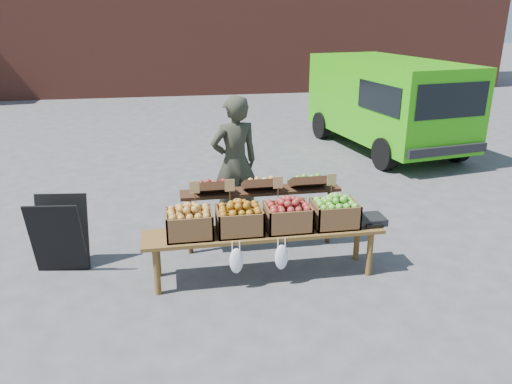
{
  "coord_description": "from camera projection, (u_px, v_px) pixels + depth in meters",
  "views": [
    {
      "loc": [
        -1.09,
        -5.29,
        2.89
      ],
      "look_at": [
        -0.11,
        0.23,
        0.85
      ],
      "focal_mm": 35.0,
      "sensor_mm": 36.0,
      "label": 1
    }
  ],
  "objects": [
    {
      "name": "delivery_van",
      "position": [
        386.0,
        106.0,
        10.78
      ],
      "size": [
        2.64,
        4.57,
        1.93
      ],
      "primitive_type": null,
      "rotation": [
        0.0,
        0.0,
        0.16
      ],
      "color": "#2EAF0C",
      "rests_on": "ground"
    },
    {
      "name": "crate_green_apples",
      "position": [
        335.0,
        214.0,
        5.69
      ],
      "size": [
        0.5,
        0.4,
        0.28
      ],
      "primitive_type": null,
      "color": "#489C1D",
      "rests_on": "display_bench"
    },
    {
      "name": "crate_golden_apples",
      "position": [
        189.0,
        224.0,
        5.42
      ],
      "size": [
        0.5,
        0.4,
        0.28
      ],
      "primitive_type": null,
      "color": "gold",
      "rests_on": "display_bench"
    },
    {
      "name": "chalkboard_sign",
      "position": [
        60.0,
        235.0,
        5.77
      ],
      "size": [
        0.63,
        0.4,
        0.9
      ],
      "primitive_type": null,
      "rotation": [
        0.0,
        0.0,
        -0.12
      ],
      "color": "black",
      "rests_on": "ground"
    },
    {
      "name": "vendor",
      "position": [
        235.0,
        163.0,
        6.83
      ],
      "size": [
        0.77,
        0.6,
        1.86
      ],
      "primitive_type": "imported",
      "rotation": [
        0.0,
        0.0,
        3.39
      ],
      "color": "#2C2F22",
      "rests_on": "ground"
    },
    {
      "name": "ground",
      "position": [
        268.0,
        263.0,
        6.06
      ],
      "size": [
        80.0,
        80.0,
        0.0
      ],
      "primitive_type": "plane",
      "color": "#4A494C"
    },
    {
      "name": "back_table",
      "position": [
        261.0,
        210.0,
        6.3
      ],
      "size": [
        2.1,
        0.44,
        1.04
      ],
      "primitive_type": null,
      "color": "#331D10",
      "rests_on": "ground"
    },
    {
      "name": "crate_russet_pears",
      "position": [
        239.0,
        221.0,
        5.51
      ],
      "size": [
        0.5,
        0.4,
        0.28
      ],
      "primitive_type": null,
      "color": "#A06518",
      "rests_on": "display_bench"
    },
    {
      "name": "display_bench",
      "position": [
        264.0,
        253.0,
        5.7
      ],
      "size": [
        2.7,
        0.56,
        0.57
      ],
      "primitive_type": null,
      "color": "brown",
      "rests_on": "ground"
    },
    {
      "name": "crate_red_apples",
      "position": [
        288.0,
        217.0,
        5.6
      ],
      "size": [
        0.5,
        0.4,
        0.28
      ],
      "primitive_type": null,
      "color": "maroon",
      "rests_on": "display_bench"
    },
    {
      "name": "weighing_scale",
      "position": [
        369.0,
        219.0,
        5.79
      ],
      "size": [
        0.34,
        0.3,
        0.08
      ],
      "primitive_type": "cube",
      "color": "black",
      "rests_on": "display_bench"
    }
  ]
}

